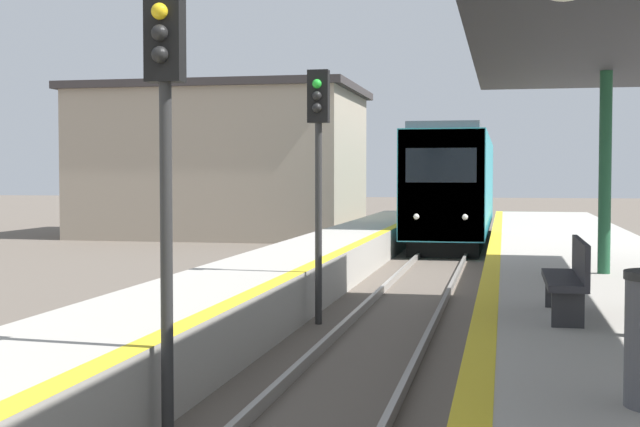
{
  "coord_description": "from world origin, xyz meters",
  "views": [
    {
      "loc": [
        1.86,
        -1.59,
        2.58
      ],
      "look_at": [
        -2.4,
        18.98,
        1.66
      ],
      "focal_mm": 50.0,
      "sensor_mm": 36.0,
      "label": 1
    }
  ],
  "objects_px": {
    "bench": "(570,276)",
    "signal_mid": "(318,147)",
    "train": "(456,186)",
    "signal_near": "(165,125)"
  },
  "relations": [
    {
      "from": "bench",
      "to": "signal_mid",
      "type": "bearing_deg",
      "value": 133.72
    },
    {
      "from": "train",
      "to": "signal_near",
      "type": "xyz_separation_m",
      "value": [
        -1.34,
        -27.14,
        0.91
      ]
    },
    {
      "from": "signal_near",
      "to": "bench",
      "type": "height_order",
      "value": "signal_near"
    },
    {
      "from": "signal_near",
      "to": "signal_mid",
      "type": "xyz_separation_m",
      "value": [
        0.07,
        6.85,
        0.0
      ]
    },
    {
      "from": "train",
      "to": "signal_near",
      "type": "height_order",
      "value": "signal_near"
    },
    {
      "from": "train",
      "to": "bench",
      "type": "distance_m",
      "value": 24.51
    },
    {
      "from": "train",
      "to": "signal_mid",
      "type": "xyz_separation_m",
      "value": [
        -1.26,
        -20.29,
        0.91
      ]
    },
    {
      "from": "signal_near",
      "to": "signal_mid",
      "type": "relative_size",
      "value": 1.0
    },
    {
      "from": "train",
      "to": "bench",
      "type": "bearing_deg",
      "value": -83.84
    },
    {
      "from": "train",
      "to": "signal_near",
      "type": "relative_size",
      "value": 3.94
    }
  ]
}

